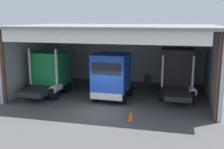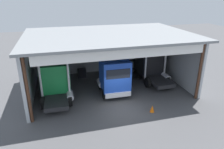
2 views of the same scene
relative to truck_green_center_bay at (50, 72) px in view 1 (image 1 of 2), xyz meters
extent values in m
plane|color=#4C4C4F|center=(5.05, -3.34, -1.76)|extent=(80.00, 80.00, 0.00)
cube|color=#ADB2B7|center=(5.05, 5.96, 0.85)|extent=(14.41, 0.24, 5.23)
cube|color=#ADB2B7|center=(-2.16, 1.31, 0.85)|extent=(0.24, 9.30, 5.23)
cube|color=#ADB2B7|center=(12.25, 1.31, 0.85)|extent=(0.24, 9.30, 5.23)
cube|color=gray|center=(5.05, 0.90, 3.56)|extent=(15.01, 10.11, 0.20)
cylinder|color=#4C2D1E|center=(-1.91, -3.19, 0.85)|extent=(0.24, 0.24, 5.23)
cylinder|color=#4C2D1E|center=(12.00, -3.19, 0.85)|extent=(0.24, 0.24, 5.23)
cube|color=white|center=(5.05, -3.67, 3.11)|extent=(12.97, 0.12, 0.90)
cube|color=#197F3D|center=(-0.01, 0.28, 0.29)|extent=(2.54, 2.47, 2.55)
cube|color=black|center=(0.02, 1.50, 0.73)|extent=(2.10, 0.12, 0.77)
cube|color=silver|center=(0.02, 1.53, -1.09)|extent=(2.35, 0.23, 0.44)
cube|color=#232326|center=(-0.07, -1.54, -1.06)|extent=(1.95, 3.36, 0.36)
cylinder|color=silver|center=(-1.16, -1.04, 0.35)|extent=(0.18, 0.18, 3.18)
cylinder|color=silver|center=(1.06, -1.11, 0.35)|extent=(0.18, 0.18, 3.18)
cylinder|color=silver|center=(1.05, -1.27, -0.94)|extent=(0.60, 1.22, 0.56)
cylinder|color=black|center=(-1.08, 0.79, -1.24)|extent=(0.33, 1.06, 1.05)
cylinder|color=black|center=(1.08, 0.73, -1.24)|extent=(0.33, 1.06, 1.05)
cylinder|color=black|center=(-1.15, -1.50, -1.24)|extent=(0.33, 1.06, 1.05)
cylinder|color=black|center=(1.02, -1.57, -1.24)|extent=(0.33, 1.06, 1.05)
cube|color=#1E47B7|center=(5.13, -0.69, 0.34)|extent=(2.48, 2.51, 2.71)
cube|color=black|center=(5.09, -1.93, 0.81)|extent=(2.05, 0.12, 0.81)
cube|color=silver|center=(5.09, -1.96, -1.11)|extent=(2.29, 0.23, 0.44)
cube|color=#232326|center=(5.18, 0.88, -1.08)|extent=(1.89, 2.90, 0.36)
cylinder|color=silver|center=(6.25, 0.65, -0.02)|extent=(0.18, 0.18, 2.49)
cylinder|color=silver|center=(4.09, 0.71, -0.02)|extent=(0.18, 0.18, 2.49)
cylinder|color=silver|center=(4.09, 0.61, -0.96)|extent=(0.60, 1.22, 0.56)
cylinder|color=black|center=(6.17, -1.21, -1.26)|extent=(0.33, 1.01, 1.00)
cylinder|color=black|center=(4.06, -1.14, -1.26)|extent=(0.33, 1.01, 1.00)
cylinder|color=black|center=(6.23, 0.84, -1.26)|extent=(0.33, 1.01, 1.00)
cylinder|color=black|center=(4.12, 0.91, -1.26)|extent=(0.33, 1.01, 1.00)
cube|color=black|center=(9.73, 2.12, 0.45)|extent=(2.52, 2.66, 2.88)
cube|color=black|center=(9.68, 3.42, 0.96)|extent=(2.05, 0.14, 0.86)
cube|color=silver|center=(9.68, 3.45, -1.09)|extent=(2.30, 0.25, 0.44)
cube|color=#232326|center=(9.81, 0.09, -1.06)|extent=(1.96, 3.76, 0.36)
cylinder|color=silver|center=(8.70, 0.64, 0.14)|extent=(0.18, 0.18, 2.77)
cylinder|color=silver|center=(10.87, 0.73, 0.14)|extent=(0.18, 0.18, 2.77)
cylinder|color=silver|center=(10.89, 0.43, -0.94)|extent=(0.61, 1.22, 0.56)
cylinder|color=black|center=(8.65, 2.59, -1.24)|extent=(0.34, 1.06, 1.05)
cylinder|color=black|center=(10.77, 2.68, -1.24)|extent=(0.34, 1.06, 1.05)
cylinder|color=black|center=(8.76, 0.05, -1.24)|extent=(0.34, 1.06, 1.05)
cylinder|color=black|center=(10.87, 0.13, -1.24)|extent=(0.34, 1.06, 1.05)
cylinder|color=#197233|center=(7.18, 4.83, -1.31)|extent=(0.58, 0.58, 0.90)
cube|color=black|center=(2.81, 4.47, -1.26)|extent=(0.90, 0.60, 1.00)
cone|color=orange|center=(7.22, -4.29, -1.48)|extent=(0.36, 0.36, 0.56)
camera|label=1|loc=(9.72, -19.15, 4.11)|focal=43.22mm
camera|label=2|loc=(0.30, -17.46, 7.23)|focal=33.74mm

